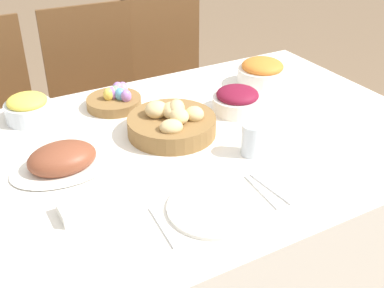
{
  "coord_description": "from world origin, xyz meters",
  "views": [
    {
      "loc": [
        -0.58,
        -1.13,
        1.52
      ],
      "look_at": [
        0.01,
        -0.08,
        0.81
      ],
      "focal_mm": 45.0,
      "sensor_mm": 36.0,
      "label": 1
    }
  ],
  "objects": [
    {
      "name": "spoon",
      "position": [
        0.11,
        -0.33,
        0.77
      ],
      "size": [
        0.02,
        0.16,
        0.0
      ],
      "rotation": [
        0.0,
        0.0,
        0.07
      ],
      "color": "silver",
      "rests_on": "dining_table"
    },
    {
      "name": "carrot_bowl",
      "position": [
        0.49,
        0.25,
        0.82
      ],
      "size": [
        0.19,
        0.19,
        0.11
      ],
      "color": "white",
      "rests_on": "dining_table"
    },
    {
      "name": "butter_dish",
      "position": [
        -0.36,
        -0.19,
        0.78
      ],
      "size": [
        0.12,
        0.08,
        0.03
      ],
      "color": "white",
      "rests_on": "dining_table"
    },
    {
      "name": "pineapple_bowl",
      "position": [
        -0.36,
        0.39,
        0.81
      ],
      "size": [
        0.15,
        0.15,
        0.09
      ],
      "color": "silver",
      "rests_on": "dining_table"
    },
    {
      "name": "knife",
      "position": [
        0.08,
        -0.33,
        0.77
      ],
      "size": [
        0.02,
        0.16,
        0.0
      ],
      "rotation": [
        0.0,
        0.0,
        -0.07
      ],
      "color": "silver",
      "rests_on": "dining_table"
    },
    {
      "name": "dining_table",
      "position": [
        0.0,
        0.0,
        0.38
      ],
      "size": [
        1.66,
        1.04,
        0.77
      ],
      "color": "white",
      "rests_on": "ground"
    },
    {
      "name": "fork",
      "position": [
        -0.21,
        -0.33,
        0.77
      ],
      "size": [
        0.02,
        0.16,
        0.0
      ],
      "rotation": [
        0.0,
        0.0,
        -0.07
      ],
      "color": "silver",
      "rests_on": "dining_table"
    },
    {
      "name": "ham_platter",
      "position": [
        -0.35,
        0.04,
        0.8
      ],
      "size": [
        0.3,
        0.21,
        0.08
      ],
      "color": "white",
      "rests_on": "dining_table"
    },
    {
      "name": "beet_salad_bowl",
      "position": [
        0.29,
        0.11,
        0.81
      ],
      "size": [
        0.17,
        0.17,
        0.09
      ],
      "color": "white",
      "rests_on": "dining_table"
    },
    {
      "name": "bread_basket",
      "position": [
        0.01,
        0.07,
        0.81
      ],
      "size": [
        0.28,
        0.28,
        0.11
      ],
      "color": "olive",
      "rests_on": "dining_table"
    },
    {
      "name": "chair_far_right",
      "position": [
        0.43,
        0.87,
        0.52
      ],
      "size": [
        0.43,
        0.43,
        0.97
      ],
      "rotation": [
        0.0,
        0.0,
        0.02
      ],
      "color": "brown",
      "rests_on": "ground"
    },
    {
      "name": "dinner_plate",
      "position": [
        -0.07,
        -0.33,
        0.77
      ],
      "size": [
        0.24,
        0.24,
        0.01
      ],
      "color": "white",
      "rests_on": "dining_table"
    },
    {
      "name": "egg_basket",
      "position": [
        -0.07,
        0.34,
        0.8
      ],
      "size": [
        0.19,
        0.19,
        0.08
      ],
      "color": "olive",
      "rests_on": "dining_table"
    },
    {
      "name": "chair_far_center",
      "position": [
        0.04,
        0.87,
        0.52
      ],
      "size": [
        0.44,
        0.44,
        0.97
      ],
      "rotation": [
        0.0,
        0.0,
        -0.05
      ],
      "color": "brown",
      "rests_on": "ground"
    },
    {
      "name": "drinking_cup",
      "position": [
        0.17,
        -0.15,
        0.82
      ],
      "size": [
        0.06,
        0.06,
        0.1
      ],
      "color": "silver",
      "rests_on": "dining_table"
    }
  ]
}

